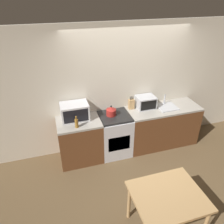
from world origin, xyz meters
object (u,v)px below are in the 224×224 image
dining_table (167,199)px  stove_range (115,134)px  microwave (75,112)px  toaster_oven (146,102)px  kettle (111,111)px  bottle (77,123)px

dining_table → stove_range: bearing=94.2°
microwave → toaster_oven: (1.48, 0.03, -0.03)m
stove_range → kettle: size_ratio=4.24×
stove_range → toaster_oven: (0.72, 0.13, 0.58)m
kettle → bottle: size_ratio=0.94×
microwave → bottle: 0.31m
microwave → dining_table: (0.90, -1.99, -0.42)m
kettle → toaster_oven: 0.78m
kettle → dining_table: bearing=-84.1°
bottle → toaster_oven: toaster_oven is taller
kettle → dining_table: kettle is taller
stove_range → kettle: 0.55m
stove_range → bottle: size_ratio=3.96×
kettle → dining_table: size_ratio=0.23×
kettle → bottle: bearing=-162.0°
stove_range → dining_table: (0.14, -1.88, 0.20)m
stove_range → bottle: 0.97m
kettle → toaster_oven: bearing=6.6°
toaster_oven → dining_table: (-0.58, -2.02, -0.38)m
bottle → dining_table: 1.96m
stove_range → bottle: bottle is taller
toaster_oven → stove_range: bearing=-169.5°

